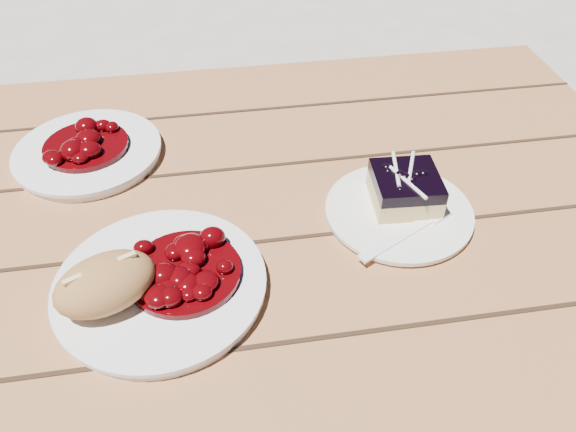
{
  "coord_description": "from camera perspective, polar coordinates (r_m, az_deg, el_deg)",
  "views": [
    {
      "loc": [
        0.34,
        -0.6,
        1.27
      ],
      "look_at": [
        0.42,
        -0.1,
        0.81
      ],
      "focal_mm": 35.0,
      "sensor_mm": 36.0,
      "label": 1
    }
  ],
  "objects": [
    {
      "name": "picnic_table",
      "position": [
        0.97,
        -26.86,
        -8.34
      ],
      "size": [
        2.0,
        1.55,
        0.75
      ],
      "color": "brown",
      "rests_on": "ground"
    },
    {
      "name": "main_plate",
      "position": [
        0.69,
        -12.79,
        -6.96
      ],
      "size": [
        0.25,
        0.25,
        0.02
      ],
      "primitive_type": "cylinder",
      "color": "white",
      "rests_on": "picnic_table"
    },
    {
      "name": "goulash_stew",
      "position": [
        0.67,
        -10.61,
        -4.78
      ],
      "size": [
        0.13,
        0.13,
        0.04
      ],
      "primitive_type": null,
      "color": "#4B0206",
      "rests_on": "main_plate"
    },
    {
      "name": "bread_roll",
      "position": [
        0.66,
        -18.07,
        -6.55
      ],
      "size": [
        0.14,
        0.12,
        0.06
      ],
      "primitive_type": "ellipsoid",
      "rotation": [
        0.0,
        0.0,
        0.42
      ],
      "color": "#AD7942",
      "rests_on": "main_plate"
    },
    {
      "name": "dessert_plate",
      "position": [
        0.78,
        11.16,
        0.36
      ],
      "size": [
        0.2,
        0.2,
        0.01
      ],
      "primitive_type": "cylinder",
      "color": "white",
      "rests_on": "picnic_table"
    },
    {
      "name": "blueberry_cake",
      "position": [
        0.78,
        11.82,
        2.76
      ],
      "size": [
        0.09,
        0.09,
        0.05
      ],
      "rotation": [
        0.0,
        0.0,
        -0.06
      ],
      "color": "#EACA80",
      "rests_on": "dessert_plate"
    },
    {
      "name": "fork_dessert",
      "position": [
        0.74,
        11.03,
        -2.22
      ],
      "size": [
        0.15,
        0.1,
        0.0
      ],
      "primitive_type": null,
      "rotation": [
        0.0,
        0.0,
        -1.08
      ],
      "color": "white",
      "rests_on": "dessert_plate"
    },
    {
      "name": "second_plate",
      "position": [
        0.92,
        -19.63,
        6.04
      ],
      "size": [
        0.22,
        0.22,
        0.02
      ],
      "primitive_type": "cylinder",
      "color": "white",
      "rests_on": "picnic_table"
    },
    {
      "name": "second_stew",
      "position": [
        0.91,
        -20.05,
        7.5
      ],
      "size": [
        0.13,
        0.13,
        0.04
      ],
      "primitive_type": null,
      "color": "#4B0206",
      "rests_on": "second_plate"
    }
  ]
}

